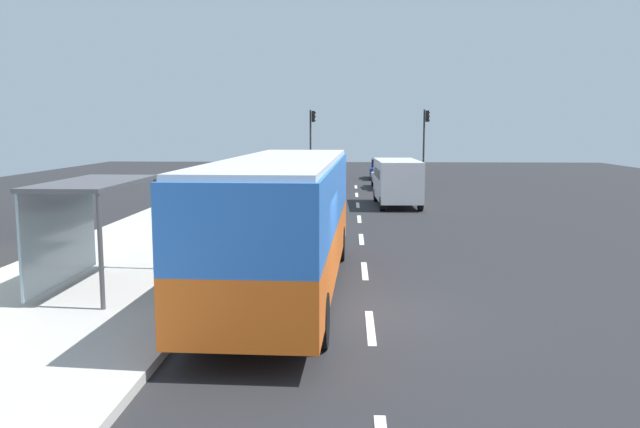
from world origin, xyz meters
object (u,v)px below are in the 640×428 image
Objects in this scene: recycling_bin_blue at (195,253)px; traffic_light_near_side at (425,133)px; bus at (284,216)px; white_van at (397,179)px; sedan_near at (382,168)px; recycling_bin_yellow at (189,258)px; sedan_far at (388,176)px; recycling_bin_red at (201,248)px; traffic_light_far_side at (312,133)px; bus_shelter at (82,206)px.

traffic_light_near_side is at bearing 73.36° from recycling_bin_blue.
white_van is (3.91, 17.27, -0.50)m from bus.
sedan_near is at bearing 89.66° from white_van.
sedan_near is 4.68× the size of recycling_bin_yellow.
recycling_bin_yellow is 1.00× the size of recycling_bin_blue.
sedan_far is 25.30m from recycling_bin_red.
traffic_light_near_side reaches higher than recycling_bin_yellow.
sedan_near is at bearing 79.08° from recycling_bin_yellow.
bus is 34.76m from sedan_near.
recycling_bin_red is 0.18× the size of traffic_light_far_side.
sedan_near is at bearing 90.01° from sedan_far.
bus is 4.71m from bus_shelter.
sedan_near is 7.87m from sedan_far.
sedan_far is (0.10, 9.37, -0.55)m from white_van.
recycling_bin_red is (-2.49, 2.20, -1.19)m from bus.
traffic_light_far_side is at bearing 84.60° from bus_shelter.
recycling_bin_blue is at bearing 38.23° from bus_shelter.
bus is 2.47× the size of sedan_far.
bus_shelter reaches higher than sedan_far.
bus is at bearing -101.99° from traffic_light_near_side.
traffic_light_near_side reaches higher than sedan_near.
bus_shelter is at bearing -116.18° from white_van.
bus_shelter is (-8.71, -34.76, 1.31)m from sedan_near.
recycling_bin_red is (0.00, 0.70, 0.00)m from recycling_bin_blue.
sedan_far is 4.73× the size of recycling_bin_blue.
white_van is at bearing 68.77° from recycling_bin_yellow.
bus is 17.72m from white_van.
bus_shelter is at bearing -95.40° from traffic_light_far_side.
white_van is 1.18× the size of sedan_near.
recycling_bin_yellow and recycling_bin_blue have the same top height.
white_van is at bearing 77.24° from bus.
traffic_light_near_side reaches higher than bus_shelter.
traffic_light_near_side is (3.30, 16.67, 2.13)m from white_van.
white_van is at bearing -90.34° from sedan_near.
recycling_bin_yellow is at bearing 25.24° from bus_shelter.
recycling_bin_yellow is 0.24× the size of bus_shelter.
sedan_near reaches higher than recycling_bin_yellow.
sedan_near reaches higher than recycling_bin_red.
recycling_bin_blue is at bearing -91.89° from traffic_light_far_side.
sedan_near is 35.86m from bus_shelter.
bus_shelter is (-2.21, -1.74, 1.44)m from recycling_bin_blue.
traffic_light_near_side is 1.31× the size of bus_shelter.
traffic_light_near_side is at bearing -5.31° from traffic_light_far_side.
bus_shelter is at bearing -107.96° from sedan_far.
traffic_light_far_side reaches higher than sedan_far.
traffic_light_near_side is at bearing 78.01° from bus.
recycling_bin_yellow is (-2.49, 0.80, -1.19)m from bus.
recycling_bin_yellow is 34.08m from traffic_light_far_side.
sedan_far is at bearing -113.64° from traffic_light_near_side.
recycling_bin_red is 33.31m from traffic_light_near_side.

